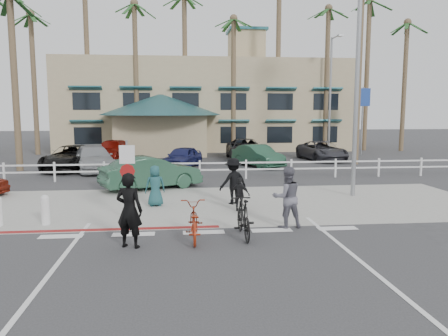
{
  "coord_description": "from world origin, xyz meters",
  "views": [
    {
      "loc": [
        -0.72,
        -11.67,
        3.49
      ],
      "look_at": [
        0.91,
        3.54,
        1.5
      ],
      "focal_mm": 35.0,
      "sensor_mm": 36.0,
      "label": 1
    }
  ],
  "objects": [
    {
      "name": "palm_3",
      "position": [
        -4.0,
        25.0,
        7.0
      ],
      "size": [
        4.0,
        4.0,
        14.0
      ],
      "primitive_type": null,
      "color": "#1C4A1D",
      "rests_on": "ground"
    },
    {
      "name": "streetlight_0",
      "position": [
        6.5,
        5.5,
        4.5
      ],
      "size": [
        0.6,
        2.0,
        9.0
      ],
      "primitive_type": null,
      "color": "gray",
      "rests_on": "ground"
    },
    {
      "name": "lot_car_2",
      "position": [
        -0.44,
        15.37,
        0.66
      ],
      "size": [
        2.92,
        4.17,
        1.32
      ],
      "primitive_type": "imported",
      "rotation": [
        0.0,
        0.0,
        -0.39
      ],
      "color": "#171C4E",
      "rests_on": "ground"
    },
    {
      "name": "lot_car_1",
      "position": [
        -5.64,
        14.42,
        0.73
      ],
      "size": [
        3.59,
        5.44,
        1.46
      ],
      "primitive_type": "imported",
      "rotation": [
        0.0,
        0.0,
        0.34
      ],
      "color": "gray",
      "rests_on": "ground"
    },
    {
      "name": "rail_fence",
      "position": [
        0.5,
        10.5,
        0.5
      ],
      "size": [
        29.4,
        0.16,
        1.0
      ],
      "primitive_type": null,
      "color": "silver",
      "rests_on": "ground"
    },
    {
      "name": "pedestrian_child",
      "position": [
        1.43,
        3.19,
        0.61
      ],
      "size": [
        0.76,
        0.61,
        1.21
      ],
      "primitive_type": "imported",
      "rotation": [
        0.0,
        0.0,
        2.62
      ],
      "color": "black",
      "rests_on": "ground"
    },
    {
      "name": "bike_black",
      "position": [
        1.07,
        0.02,
        0.56
      ],
      "size": [
        0.58,
        1.89,
        1.13
      ],
      "primitive_type": "imported",
      "rotation": [
        0.0,
        0.0,
        3.17
      ],
      "color": "black",
      "rests_on": "ground"
    },
    {
      "name": "bike_red",
      "position": [
        -0.32,
        -0.07,
        0.51
      ],
      "size": [
        0.7,
        1.95,
        1.02
      ],
      "primitive_type": "imported",
      "rotation": [
        0.0,
        0.0,
        3.13
      ],
      "color": "maroon",
      "rests_on": "ground"
    },
    {
      "name": "rider_red",
      "position": [
        -1.97,
        -0.57,
        0.98
      ],
      "size": [
        0.84,
        0.69,
        1.96
      ],
      "primitive_type": "imported",
      "rotation": [
        0.0,
        0.0,
        2.77
      ],
      "color": "black",
      "rests_on": "ground"
    },
    {
      "name": "pedestrian_b",
      "position": [
        -1.56,
        4.39,
        0.76
      ],
      "size": [
        0.83,
        0.63,
        1.52
      ],
      "primitive_type": "imported",
      "rotation": [
        0.0,
        0.0,
        3.35
      ],
      "color": "#1D4A4E",
      "rests_on": "ground"
    },
    {
      "name": "palm_8",
      "position": [
        16.0,
        26.0,
        7.5
      ],
      "size": [
        4.0,
        4.0,
        15.0
      ],
      "primitive_type": null,
      "color": "#1C4A1D",
      "rests_on": "ground"
    },
    {
      "name": "info_sign",
      "position": [
        14.0,
        22.0,
        2.8
      ],
      "size": [
        1.2,
        0.16,
        5.6
      ],
      "primitive_type": null,
      "color": "navy",
      "rests_on": "ground"
    },
    {
      "name": "palm_5",
      "position": [
        4.0,
        25.0,
        6.5
      ],
      "size": [
        4.0,
        4.0,
        13.0
      ],
      "primitive_type": null,
      "color": "#1C4A1D",
      "rests_on": "ground"
    },
    {
      "name": "car_white_sedan",
      "position": [
        -1.92,
        8.08,
        0.74
      ],
      "size": [
        4.74,
        3.32,
        1.48
      ],
      "primitive_type": "imported",
      "rotation": [
        0.0,
        0.0,
        2.01
      ],
      "color": "#234733",
      "rests_on": "ground"
    },
    {
      "name": "lot_car_3",
      "position": [
        4.34,
        15.43,
        0.69
      ],
      "size": [
        3.0,
        4.44,
        1.38
      ],
      "primitive_type": "imported",
      "rotation": [
        0.0,
        0.0,
        0.4
      ],
      "color": "#1F4632",
      "rests_on": "ground"
    },
    {
      "name": "lot_car_5",
      "position": [
        4.18,
        19.68,
        0.75
      ],
      "size": [
        2.71,
        5.49,
        1.5
      ],
      "primitive_type": "imported",
      "rotation": [
        0.0,
        0.0,
        -0.04
      ],
      "color": "black",
      "rests_on": "ground"
    },
    {
      "name": "cross_street",
      "position": [
        0.0,
        8.5,
        0.0
      ],
      "size": [
        40.0,
        5.0,
        0.01
      ],
      "primitive_type": "cube",
      "color": "#333335",
      "rests_on": "ground"
    },
    {
      "name": "pedestrian_a",
      "position": [
        1.35,
        4.44,
        0.88
      ],
      "size": [
        1.3,
        1.05,
        1.75
      ],
      "primitive_type": "imported",
      "rotation": [
        0.0,
        0.0,
        3.55
      ],
      "color": "black",
      "rests_on": "ground"
    },
    {
      "name": "palm_11",
      "position": [
        11.0,
        16.0,
        7.0
      ],
      "size": [
        4.0,
        4.0,
        14.0
      ],
      "primitive_type": null,
      "color": "#1C4A1D",
      "rests_on": "ground"
    },
    {
      "name": "lot_car_0",
      "position": [
        -7.02,
        15.06,
        0.73
      ],
      "size": [
        3.11,
        5.53,
        1.46
      ],
      "primitive_type": "imported",
      "rotation": [
        0.0,
        0.0,
        -0.13
      ],
      "color": "black",
      "rests_on": "ground"
    },
    {
      "name": "rider_black",
      "position": [
        2.53,
        0.93,
        0.93
      ],
      "size": [
        0.97,
        0.79,
        1.86
      ],
      "primitive_type": "imported",
      "rotation": [
        0.0,
        0.0,
        3.24
      ],
      "color": "slate",
      "rests_on": "ground"
    },
    {
      "name": "parking_lot",
      "position": [
        0.0,
        18.0,
        0.0
      ],
      "size": [
        50.0,
        16.0,
        0.01
      ],
      "primitive_type": "cube",
      "color": "#333335",
      "rests_on": "ground"
    },
    {
      "name": "palm_9",
      "position": [
        19.0,
        25.0,
        6.5
      ],
      "size": [
        4.0,
        4.0,
        13.0
      ],
      "primitive_type": null,
      "color": "#1C4A1D",
      "rests_on": "ground"
    },
    {
      "name": "bike_path",
      "position": [
        0.0,
        -2.0,
        0.0
      ],
      "size": [
        12.0,
        16.0,
        0.01
      ],
      "primitive_type": "cube",
      "color": "#333335",
      "rests_on": "ground"
    },
    {
      "name": "building",
      "position": [
        2.0,
        31.0,
        5.65
      ],
      "size": [
        28.0,
        16.0,
        11.3
      ],
      "primitive_type": null,
      "color": "tan",
      "rests_on": "ground"
    },
    {
      "name": "sidewalk_plaza",
      "position": [
        0.0,
        4.5,
        0.01
      ],
      "size": [
        22.0,
        7.0,
        0.01
      ],
      "primitive_type": "cube",
      "color": "gray",
      "rests_on": "ground"
    },
    {
      "name": "ground",
      "position": [
        0.0,
        0.0,
        0.0
      ],
      "size": [
        140.0,
        140.0,
        0.0
      ],
      "primitive_type": "plane",
      "color": "#333335"
    },
    {
      "name": "palm_6",
      "position": [
        8.0,
        26.0,
        8.5
      ],
      "size": [
        4.0,
        4.0,
        17.0
      ],
      "primitive_type": null,
      "color": "#1C4A1D",
      "rests_on": "ground"
    },
    {
      "name": "curb_red",
      "position": [
        -3.0,
        1.2,
        0.01
      ],
      "size": [
        7.0,
        0.25,
        0.02
      ],
      "primitive_type": "cube",
      "color": "maroon",
      "rests_on": "ground"
    },
    {
      "name": "palm_10",
      "position": [
        -10.0,
        15.0,
        6.0
      ],
      "size": [
        4.0,
        4.0,
        12.0
      ],
      "primitive_type": null,
      "color": "#1C4A1D",
      "rests_on": "ground"
    },
    {
      "name": "palm_4",
      "position": [
        0.0,
        26.0,
        7.5
      ],
      "size": [
        4.0,
        4.0,
        15.0
      ],
      "primitive_type": null,
      "color": "#1C4A1D",
      "rests_on": "ground"
    },
    {
      "name": "lot_car_4",
      "position": [
        -5.42,
        20.31,
        0.7
      ],
      "size": [
        2.99,
        5.15,
        1.4
      ],
      "primitive_type": "imported",
      "rotation": [
        0.0,
        0.0,
        -0.22
      ],
      "color": "#6B0C06",
      "rests_on": "ground"
    },
    {
      "name": "palm_1",
      "position": [
        -12.0,
        25.0,
        6.5
      ],
      "size": [
        4.0,
        4.0,
        13.0
      ],
      "primitive_type": null,
      "color": "#1C4A1D",
      "rests_on": "ground"
    },
    {
      "name": "palm_2",
      "position": [
        -8.0,
        26.0,
        8.0
      ],
      "size": [
        4.0,
        4.0,
        16.0
      ],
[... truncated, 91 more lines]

